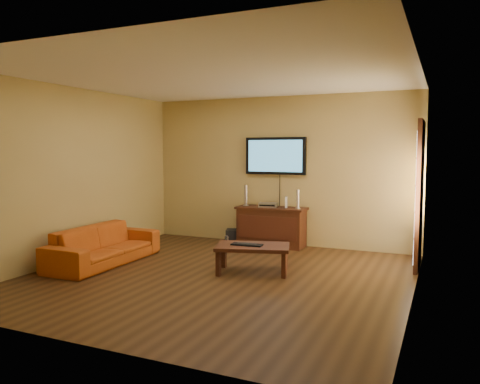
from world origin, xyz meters
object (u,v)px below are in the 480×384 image
Objects in this scene: coffee_table at (253,249)px; keyboard at (247,244)px; subwoofer at (233,236)px; bottle at (227,241)px; media_console at (271,226)px; av_receiver at (268,205)px; sofa at (104,239)px; speaker_right at (298,200)px; speaker_left at (246,196)px; television at (275,156)px; game_console at (286,202)px.

keyboard is at bearing -144.21° from coffee_table.
subwoofer reaches higher than bottle.
media_console is 3.92× the size of av_receiver.
bottle is at bearing -34.21° from sofa.
speaker_right is 1.94m from keyboard.
speaker_left is at bearing 115.92° from coffee_table.
keyboard is at bearing -66.35° from speaker_left.
coffee_table is 2.33m from sofa.
keyboard is at bearing -80.12° from media_console.
coffee_table is 3.58× the size of av_receiver.
television is 0.99× the size of coffee_table.
av_receiver is at bearing 101.89° from keyboard.
keyboard is (1.02, -1.48, 0.30)m from bottle.
speaker_left reaches higher than speaker_right.
coffee_table is 2.57× the size of keyboard.
media_console is 0.76m from subwoofer.
sofa is at bearing -136.79° from speaker_right.
media_console is at bearing -13.39° from subwoofer.
media_console is 0.85m from bottle.
television is 5.81× the size of game_console.
media_console is 2.82× the size of keyboard.
game_console is at bearing -32.51° from television.
speaker_left is 0.85× the size of keyboard.
speaker_left reaches higher than sofa.
coffee_table is at bearing -52.67° from bottle.
subwoofer is at bearing -159.38° from speaker_left.
speaker_left is at bearing 67.25° from bottle.
speaker_left is (1.38, 2.28, 0.51)m from sofa.
media_console is 1.93m from keyboard.
television is 3.55× the size of av_receiver.
subwoofer is at bearing 95.14° from bottle.
sofa is at bearing -152.18° from game_console.
speaker_left is 0.91m from bottle.
speaker_left reaches higher than subwoofer.
subwoofer is at bearing 166.74° from game_console.
keyboard is (-0.17, -1.88, -0.46)m from speaker_right.
speaker_left reaches higher than av_receiver.
speaker_right is 1.26× the size of subwoofer.
media_console reaches higher than subwoofer.
media_console is at bearing -24.11° from av_receiver.
bottle is (-0.62, -0.44, -0.64)m from av_receiver.
av_receiver is (-0.07, -0.19, -0.88)m from television.
bottle is at bearing -173.59° from game_console.
subwoofer is (-0.65, -0.08, -0.61)m from av_receiver.
speaker_left is 2.14m from keyboard.
speaker_left is (-0.91, 1.86, 0.54)m from coffee_table.
television is at bearing 42.12° from bottle.
media_console is at bearing -1.51° from speaker_left.
coffee_table is at bearing -78.99° from television.
television is 4.33× the size of subwoofer.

